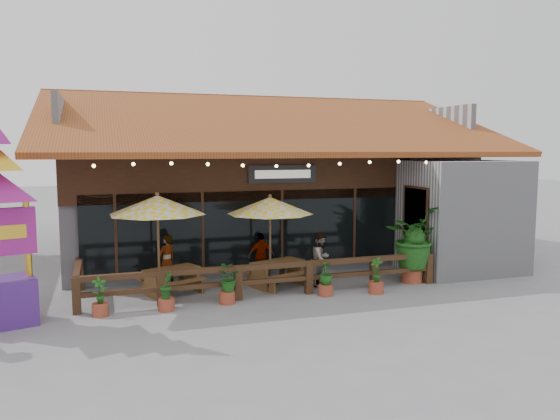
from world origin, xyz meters
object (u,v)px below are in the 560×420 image
object	(u,v)px
umbrella_left	(158,205)
tropical_plant	(413,239)
picnic_table_right	(278,269)
umbrella_right	(270,206)
picnic_table_left	(172,276)

from	to	relation	value
umbrella_left	tropical_plant	xyz separation A→B (m)	(7.33, -0.94, -1.14)
picnic_table_right	umbrella_right	bearing A→B (deg)	129.45
umbrella_left	umbrella_right	xyz separation A→B (m)	(3.19, 0.05, -0.12)
umbrella_left	picnic_table_right	bearing A→B (deg)	-2.50
umbrella_right	picnic_table_left	world-z (taller)	umbrella_right
umbrella_left	umbrella_right	size ratio (longest dim) A/B	1.07
picnic_table_left	tropical_plant	size ratio (longest dim) A/B	0.81
picnic_table_left	tropical_plant	distance (m)	7.10
picnic_table_right	picnic_table_left	bearing A→B (deg)	177.36
umbrella_right	picnic_table_left	xyz separation A→B (m)	(-2.85, -0.06, -1.85)
umbrella_right	picnic_table_right	xyz separation A→B (m)	(0.16, -0.20, -1.83)
picnic_table_left	tropical_plant	world-z (taller)	tropical_plant
umbrella_right	picnic_table_right	world-z (taller)	umbrella_right
umbrella_left	picnic_table_right	world-z (taller)	umbrella_left
picnic_table_left	picnic_table_right	size ratio (longest dim) A/B	0.97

